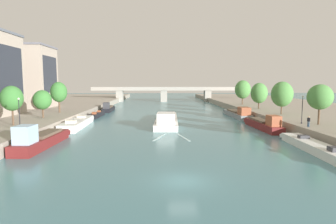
# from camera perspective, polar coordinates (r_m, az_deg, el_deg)

# --- Properties ---
(ground_plane) EXTENTS (400.00, 400.00, 0.00)m
(ground_plane) POSITION_cam_1_polar(r_m,az_deg,el_deg) (24.34, 3.07, -14.08)
(ground_plane) COLOR teal
(quay_left) EXTENTS (36.00, 170.00, 1.74)m
(quay_left) POSITION_cam_1_polar(r_m,az_deg,el_deg) (85.77, -26.18, 0.44)
(quay_left) COLOR gray
(quay_left) RESTS_ON ground
(quay_right) EXTENTS (36.00, 170.00, 1.74)m
(quay_right) POSITION_cam_1_polar(r_m,az_deg,el_deg) (87.48, 24.95, 0.60)
(quay_right) COLOR gray
(quay_right) RESTS_ON ground
(barge_midriver) EXTENTS (5.25, 22.54, 2.94)m
(barge_midriver) POSITION_cam_1_polar(r_m,az_deg,el_deg) (56.35, -0.29, -1.56)
(barge_midriver) COLOR silver
(barge_midriver) RESTS_ON ground
(wake_behind_barge) EXTENTS (5.59, 6.01, 0.03)m
(wake_behind_barge) POSITION_cam_1_polar(r_m,az_deg,el_deg) (42.64, 0.71, -5.23)
(wake_behind_barge) COLOR silver
(wake_behind_barge) RESTS_ON ground
(moored_boat_left_downstream) EXTENTS (3.12, 13.11, 3.44)m
(moored_boat_left_downstream) POSITION_cam_1_polar(r_m,az_deg,el_deg) (39.71, -24.86, -5.16)
(moored_boat_left_downstream) COLOR maroon
(moored_boat_left_downstream) RESTS_ON ground
(moored_boat_left_far) EXTENTS (3.67, 15.70, 2.44)m
(moored_boat_left_far) POSITION_cam_1_polar(r_m,az_deg,el_deg) (55.51, -18.20, -2.18)
(moored_boat_left_far) COLOR silver
(moored_boat_left_far) RESTS_ON ground
(moored_boat_left_near) EXTENTS (1.88, 10.07, 2.12)m
(moored_boat_left_near) POSITION_cam_1_polar(r_m,az_deg,el_deg) (69.83, -14.43, -0.54)
(moored_boat_left_near) COLOR black
(moored_boat_left_near) RESTS_ON ground
(moored_boat_left_upstream) EXTENTS (2.34, 11.58, 2.83)m
(moored_boat_left_upstream) POSITION_cam_1_polar(r_m,az_deg,el_deg) (82.66, -12.22, 0.74)
(moored_boat_left_upstream) COLOR black
(moored_boat_left_upstream) RESTS_ON ground
(moored_boat_right_gap_after) EXTENTS (2.90, 15.07, 2.15)m
(moored_boat_right_gap_after) POSITION_cam_1_polar(r_m,az_deg,el_deg) (38.50, 28.09, -6.38)
(moored_boat_right_gap_after) COLOR silver
(moored_boat_right_gap_after) RESTS_ON ground
(moored_boat_right_downstream) EXTENTS (2.65, 13.91, 2.97)m
(moored_boat_right_downstream) POSITION_cam_1_polar(r_m,az_deg,el_deg) (52.78, 19.17, -2.38)
(moored_boat_right_downstream) COLOR maroon
(moored_boat_right_downstream) RESTS_ON ground
(moored_boat_right_far) EXTENTS (3.21, 16.50, 2.86)m
(moored_boat_right_far) POSITION_cam_1_polar(r_m,az_deg,el_deg) (69.38, 14.26, -0.32)
(moored_boat_right_far) COLOR gray
(moored_boat_right_far) RESTS_ON ground
(tree_left_second) EXTENTS (3.35, 3.35, 6.18)m
(tree_left_second) POSITION_cam_1_polar(r_m,az_deg,el_deg) (49.24, -29.61, 2.46)
(tree_left_second) COLOR brown
(tree_left_second) RESTS_ON quay_left
(tree_left_nearest) EXTENTS (3.37, 3.37, 5.25)m
(tree_left_nearest) POSITION_cam_1_polar(r_m,az_deg,el_deg) (57.20, -24.57, 2.29)
(tree_left_nearest) COLOR brown
(tree_left_nearest) RESTS_ON quay_left
(tree_left_distant) EXTENTS (3.56, 3.56, 6.81)m
(tree_left_distant) POSITION_cam_1_polar(r_m,az_deg,el_deg) (65.91, -21.66, 3.84)
(tree_left_distant) COLOR brown
(tree_left_distant) RESTS_ON quay_left
(tree_right_third) EXTENTS (3.85, 3.85, 6.40)m
(tree_right_third) POSITION_cam_1_polar(r_m,az_deg,el_deg) (49.75, 28.92, 2.72)
(tree_right_third) COLOR brown
(tree_right_third) RESTS_ON quay_right
(tree_right_nearest) EXTENTS (4.46, 4.46, 6.88)m
(tree_right_nearest) POSITION_cam_1_polar(r_m,az_deg,el_deg) (62.86, 22.53, 3.43)
(tree_right_nearest) COLOR brown
(tree_right_nearest) RESTS_ON quay_right
(tree_right_past_mid) EXTENTS (4.18, 4.18, 6.58)m
(tree_right_past_mid) POSITION_cam_1_polar(r_m,az_deg,el_deg) (73.87, 18.34, 3.73)
(tree_right_past_mid) COLOR brown
(tree_right_past_mid) RESTS_ON quay_right
(tree_right_end_of_row) EXTENTS (4.68, 4.68, 7.34)m
(tree_right_end_of_row) POSITION_cam_1_polar(r_m,az_deg,el_deg) (86.80, 15.20, 4.51)
(tree_right_end_of_row) COLOR brown
(tree_right_end_of_row) RESTS_ON quay_right
(lamppost_left_bank) EXTENTS (0.28, 0.28, 4.62)m
(lamppost_left_bank) POSITION_cam_1_polar(r_m,az_deg,el_deg) (42.33, -28.40, -0.22)
(lamppost_left_bank) COLOR black
(lamppost_left_bank) RESTS_ON quay_left
(lamppost_right_bank) EXTENTS (0.28, 0.28, 4.56)m
(lamppost_right_bank) POSITION_cam_1_polar(r_m,az_deg,el_deg) (49.67, 26.02, 0.69)
(lamppost_right_bank) COLOR black
(lamppost_right_bank) RESTS_ON quay_right
(building_left_far_end) EXTENTS (15.59, 11.74, 16.50)m
(building_left_far_end) POSITION_cam_1_polar(r_m,az_deg,el_deg) (84.01, -27.99, 6.49)
(building_left_far_end) COLOR #A89989
(building_left_far_end) RESTS_ON quay_left
(bridge_far) EXTENTS (62.78, 4.40, 6.45)m
(bridge_far) POSITION_cam_1_polar(r_m,az_deg,el_deg) (121.67, -0.87, 4.10)
(bridge_far) COLOR #9E998E
(bridge_far) RESTS_ON ground
(person_on_quay) EXTENTS (0.31, 0.50, 1.62)m
(person_on_quay) POSITION_cam_1_polar(r_m,az_deg,el_deg) (46.54, 27.08, -1.64)
(person_on_quay) COLOR navy
(person_on_quay) RESTS_ON quay_right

